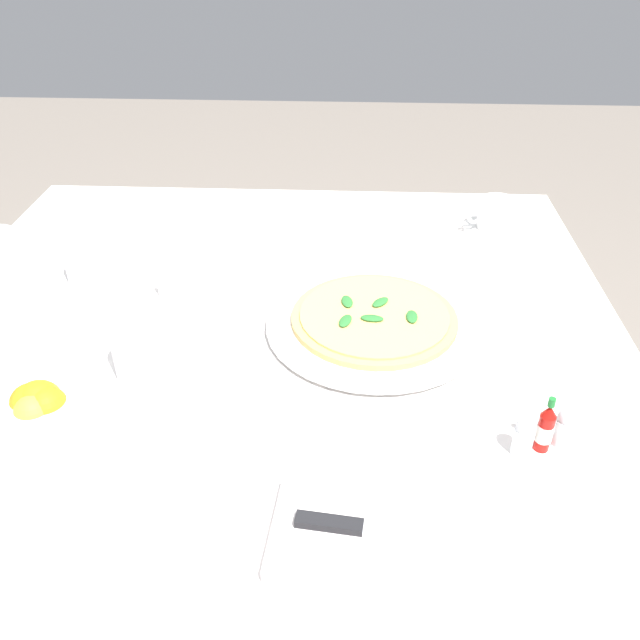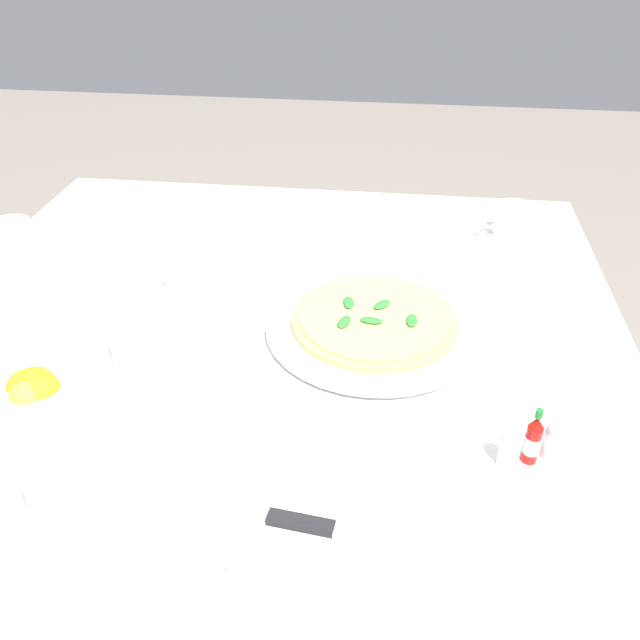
# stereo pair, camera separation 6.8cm
# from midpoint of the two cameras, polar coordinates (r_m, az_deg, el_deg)

# --- Properties ---
(ground_plane) EXTENTS (8.00, 8.00, 0.00)m
(ground_plane) POSITION_cam_midpoint_polar(r_m,az_deg,el_deg) (1.62, -2.04, -22.84)
(ground_plane) COLOR slate
(dining_table) EXTENTS (1.17, 1.17, 0.74)m
(dining_table) POSITION_cam_midpoint_polar(r_m,az_deg,el_deg) (1.16, -2.64, -5.89)
(dining_table) COLOR white
(dining_table) RESTS_ON ground_plane
(pizza_plate) EXTENTS (0.35, 0.35, 0.02)m
(pizza_plate) POSITION_cam_midpoint_polar(r_m,az_deg,el_deg) (1.07, 6.44, -0.60)
(pizza_plate) COLOR white
(pizza_plate) RESTS_ON dining_table
(pizza) EXTENTS (0.27, 0.27, 0.02)m
(pizza) POSITION_cam_midpoint_polar(r_m,az_deg,el_deg) (1.07, 6.48, 0.02)
(pizza) COLOR #DBAD60
(pizza) RESTS_ON pizza_plate
(coffee_cup_far_left) EXTENTS (0.13, 0.13, 0.07)m
(coffee_cup_far_left) POSITION_cam_midpoint_polar(r_m,az_deg,el_deg) (1.42, 17.48, 7.93)
(coffee_cup_far_left) COLOR white
(coffee_cup_far_left) RESTS_ON dining_table
(water_glass_far_right) EXTENTS (0.06, 0.06, 0.11)m
(water_glass_far_right) POSITION_cam_midpoint_polar(r_m,az_deg,el_deg) (1.00, -13.87, -1.89)
(water_glass_far_right) COLOR white
(water_glass_far_right) RESTS_ON dining_table
(water_glass_near_right) EXTENTS (0.07, 0.07, 0.10)m
(water_glass_near_right) POSITION_cam_midpoint_polar(r_m,az_deg,el_deg) (1.27, -17.20, 5.46)
(water_glass_near_right) COLOR white
(water_glass_near_right) RESTS_ON dining_table
(water_glass_right_edge) EXTENTS (0.07, 0.07, 0.11)m
(water_glass_right_edge) POSITION_cam_midpoint_polar(r_m,az_deg,el_deg) (1.31, -23.18, 5.27)
(water_glass_right_edge) COLOR white
(water_glass_right_edge) RESTS_ON dining_table
(napkin_folded) EXTENTS (0.23, 0.15, 0.02)m
(napkin_folded) POSITION_cam_midpoint_polar(r_m,az_deg,el_deg) (0.77, 4.64, -18.35)
(napkin_folded) COLOR white
(napkin_folded) RESTS_ON dining_table
(dinner_knife) EXTENTS (0.20, 0.04, 0.01)m
(dinner_knife) POSITION_cam_midpoint_polar(r_m,az_deg,el_deg) (0.75, 4.91, -17.73)
(dinner_knife) COLOR silver
(dinner_knife) RESTS_ON napkin_folded
(citrus_bowl) EXTENTS (0.15, 0.15, 0.07)m
(citrus_bowl) POSITION_cam_midpoint_polar(r_m,az_deg,el_deg) (0.97, -21.38, -6.10)
(citrus_bowl) COLOR white
(citrus_bowl) RESTS_ON dining_table
(hot_sauce_bottle) EXTENTS (0.02, 0.02, 0.08)m
(hot_sauce_bottle) POSITION_cam_midpoint_polar(r_m,az_deg,el_deg) (0.88, 19.90, -9.68)
(hot_sauce_bottle) COLOR #B7140F
(hot_sauce_bottle) RESTS_ON dining_table
(salt_shaker) EXTENTS (0.03, 0.03, 0.06)m
(salt_shaker) POSITION_cam_midpoint_polar(r_m,az_deg,el_deg) (0.90, 21.42, -9.72)
(salt_shaker) COLOR white
(salt_shaker) RESTS_ON dining_table
(pepper_shaker) EXTENTS (0.03, 0.03, 0.06)m
(pepper_shaker) POSITION_cam_midpoint_polar(r_m,az_deg,el_deg) (0.88, 18.09, -10.51)
(pepper_shaker) COLOR white
(pepper_shaker) RESTS_ON dining_table
(menu_card) EXTENTS (0.09, 0.01, 0.06)m
(menu_card) POSITION_cam_midpoint_polar(r_m,az_deg,el_deg) (1.18, -9.46, 3.54)
(menu_card) COLOR white
(menu_card) RESTS_ON dining_table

